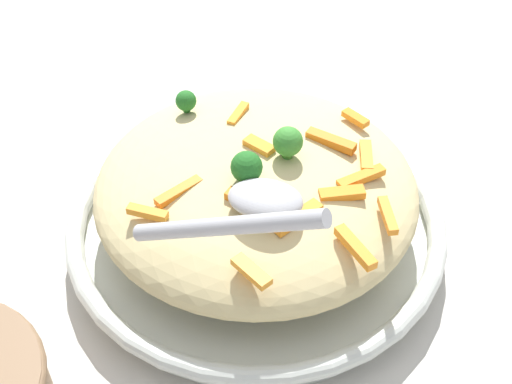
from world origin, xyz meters
TOP-DOWN VIEW (x-y plane):
  - ground_plane at (0.00, 0.00)m, footprint 2.40×2.40m
  - serving_bowl at (0.00, 0.00)m, footprint 0.33×0.33m
  - pasta_mound at (0.00, 0.00)m, footprint 0.27×0.27m
  - carrot_piece_0 at (0.07, 0.07)m, footprint 0.03×0.02m
  - carrot_piece_1 at (0.05, 0.03)m, footprint 0.04×0.02m
  - carrot_piece_2 at (0.01, -0.05)m, footprint 0.04×0.02m
  - carrot_piece_3 at (-0.05, -0.05)m, footprint 0.03×0.04m
  - carrot_piece_4 at (-0.00, 0.01)m, footprint 0.03×0.02m
  - carrot_piece_5 at (-0.06, -0.08)m, footprint 0.03×0.01m
  - carrot_piece_6 at (0.05, -0.06)m, footprint 0.03×0.04m
  - carrot_piece_7 at (0.11, -0.04)m, footprint 0.02×0.04m
  - carrot_piece_8 at (0.09, 0.03)m, footprint 0.02×0.04m
  - carrot_piece_9 at (0.02, -0.11)m, footprint 0.03×0.03m
  - carrot_piece_10 at (-0.03, 0.05)m, footprint 0.01×0.03m
  - carrot_piece_11 at (0.09, -0.07)m, footprint 0.03×0.04m
  - carrot_piece_12 at (0.07, -0.02)m, footprint 0.04×0.02m
  - carrot_piece_13 at (0.08, 0.00)m, footprint 0.04×0.03m
  - broccoli_floret_0 at (-0.00, -0.03)m, footprint 0.02×0.02m
  - broccoli_floret_1 at (0.02, 0.01)m, footprint 0.02×0.02m
  - broccoli_floret_2 at (-0.08, 0.05)m, footprint 0.02×0.02m
  - serving_spoon at (0.02, -0.08)m, footprint 0.14×0.10m

SIDE VIEW (x-z plane):
  - ground_plane at x=0.00m, z-range 0.00..0.00m
  - serving_bowl at x=0.00m, z-range 0.00..0.04m
  - pasta_mound at x=0.00m, z-range 0.03..0.10m
  - carrot_piece_0 at x=0.07m, z-range 0.09..0.10m
  - carrot_piece_9 at x=0.02m, z-range 0.09..0.10m
  - carrot_piece_7 at x=0.11m, z-range 0.09..0.10m
  - carrot_piece_5 at x=-0.06m, z-range 0.09..0.10m
  - carrot_piece_3 at x=-0.05m, z-range 0.09..0.10m
  - carrot_piece_13 at x=0.08m, z-range 0.09..0.10m
  - carrot_piece_12 at x=0.07m, z-range 0.09..0.10m
  - carrot_piece_8 at x=0.09m, z-range 0.09..0.10m
  - carrot_piece_11 at x=0.09m, z-range 0.09..0.10m
  - carrot_piece_6 at x=0.05m, z-range 0.09..0.10m
  - carrot_piece_10 at x=-0.03m, z-range 0.10..0.10m
  - carrot_piece_1 at x=0.05m, z-range 0.10..0.10m
  - carrot_piece_2 at x=0.01m, z-range 0.10..0.10m
  - carrot_piece_4 at x=0.00m, z-range 0.10..0.11m
  - broccoli_floret_2 at x=-0.08m, z-range 0.09..0.11m
  - broccoli_floret_0 at x=0.00m, z-range 0.10..0.13m
  - broccoli_floret_1 at x=0.02m, z-range 0.10..0.13m
  - serving_spoon at x=0.02m, z-range 0.08..0.16m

